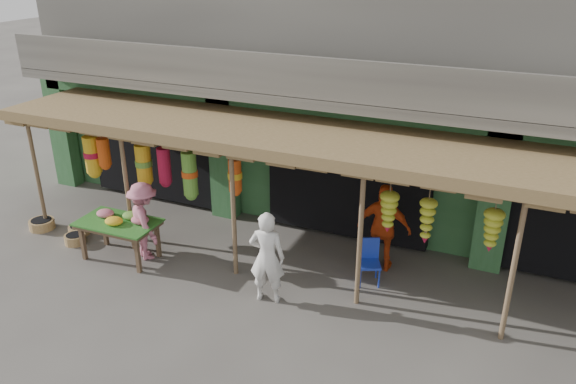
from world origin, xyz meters
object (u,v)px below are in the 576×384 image
at_px(person_vendor, 384,228).
at_px(person_shopper, 144,221).
at_px(blue_chair, 369,258).
at_px(flower_table, 120,223).
at_px(person_front, 267,257).

height_order(person_vendor, person_shopper, person_vendor).
bearing_deg(blue_chair, flower_table, 169.94).
bearing_deg(person_front, flower_table, -14.58).
bearing_deg(person_shopper, blue_chair, -132.24).
xyz_separation_m(person_front, person_shopper, (-2.97, 0.39, -0.06)).
bearing_deg(person_front, person_shopper, -19.36).
xyz_separation_m(flower_table, blue_chair, (4.92, 1.20, -0.31)).
relative_size(blue_chair, person_shopper, 0.53).
relative_size(person_front, person_shopper, 1.07).
height_order(person_front, person_shopper, person_front).
bearing_deg(person_vendor, person_front, 48.85).
bearing_deg(flower_table, person_shopper, 25.63).
height_order(blue_chair, person_vendor, person_vendor).
bearing_deg(blue_chair, person_shopper, 168.49).
bearing_deg(person_front, blue_chair, -149.64).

